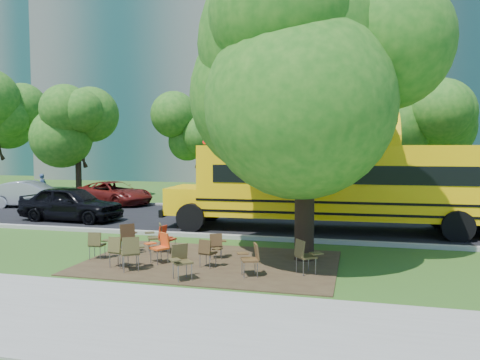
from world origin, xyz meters
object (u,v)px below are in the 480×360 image
(chair_7, at_px, (305,253))
(pedestrian_a, at_px, (43,187))
(chair_2, at_px, (131,250))
(chair_5, at_px, (181,258))
(chair_1, at_px, (118,249))
(chair_11, at_px, (217,243))
(chair_0, at_px, (97,242))
(chair_6, at_px, (251,256))
(chair_8, at_px, (127,235))
(bg_car_red, at_px, (114,193))
(chair_4, at_px, (208,250))
(bg_car_silver, at_px, (31,194))
(black_car, at_px, (71,204))
(main_tree, at_px, (306,70))
(chair_3, at_px, (160,245))
(chair_9, at_px, (157,235))
(school_bus, at_px, (356,182))
(chair_10, at_px, (166,237))

(chair_7, height_order, pedestrian_a, pedestrian_a)
(chair_2, bearing_deg, chair_7, -23.88)
(chair_5, relative_size, chair_7, 0.97)
(chair_1, xyz_separation_m, chair_11, (2.26, 1.59, -0.05))
(chair_0, distance_m, chair_6, 4.75)
(chair_5, xyz_separation_m, chair_8, (-2.56, 2.12, 0.05))
(chair_0, relative_size, bg_car_red, 0.17)
(chair_4, distance_m, chair_6, 1.43)
(chair_11, height_order, bg_car_red, bg_car_red)
(chair_0, relative_size, pedestrian_a, 0.51)
(chair_2, relative_size, bg_car_silver, 0.22)
(black_car, bearing_deg, chair_7, -116.68)
(chair_5, relative_size, bg_car_red, 0.19)
(chair_2, bearing_deg, main_tree, -4.91)
(chair_11, bearing_deg, pedestrian_a, 121.21)
(chair_0, height_order, chair_7, chair_7)
(chair_3, height_order, chair_11, chair_3)
(chair_2, height_order, chair_3, chair_2)
(chair_7, relative_size, chair_9, 1.00)
(chair_7, xyz_separation_m, pedestrian_a, (-17.54, 13.09, 0.25))
(chair_1, bearing_deg, school_bus, 59.80)
(school_bus, xyz_separation_m, chair_1, (-6.13, -7.16, -1.38))
(chair_5, distance_m, chair_6, 1.76)
(chair_6, bearing_deg, pedestrian_a, 27.62)
(main_tree, distance_m, chair_1, 7.11)
(chair_6, bearing_deg, chair_0, 59.60)
(bg_car_silver, bearing_deg, chair_0, -149.46)
(chair_1, height_order, chair_9, chair_9)
(black_car, bearing_deg, chair_11, -119.10)
(chair_5, relative_size, chair_8, 0.91)
(chair_7, distance_m, chair_8, 5.51)
(black_car, height_order, bg_car_silver, black_car)
(chair_4, height_order, bg_car_red, bg_car_red)
(chair_8, bearing_deg, chair_7, -58.11)
(chair_1, xyz_separation_m, chair_8, (-0.52, 1.46, 0.06))
(chair_10, height_order, black_car, black_car)
(chair_6, relative_size, chair_7, 0.94)
(bg_car_silver, relative_size, pedestrian_a, 2.68)
(main_tree, height_order, school_bus, main_tree)
(bg_car_red, bearing_deg, chair_4, -120.94)
(chair_1, distance_m, chair_9, 2.01)
(chair_7, height_order, chair_8, chair_8)
(chair_4, height_order, black_car, black_car)
(chair_6, relative_size, bg_car_red, 0.18)
(chair_1, height_order, chair_5, chair_5)
(black_car, bearing_deg, chair_10, -123.45)
(chair_10, bearing_deg, chair_9, -88.75)
(chair_6, bearing_deg, chair_9, 38.01)
(school_bus, relative_size, chair_6, 16.00)
(school_bus, xyz_separation_m, chair_7, (-1.21, -6.61, -1.36))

